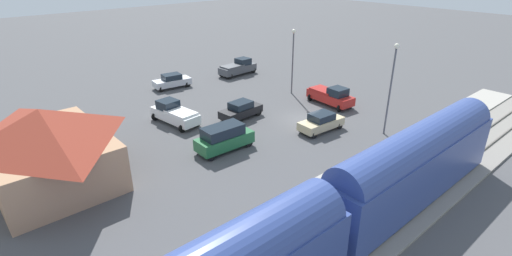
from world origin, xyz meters
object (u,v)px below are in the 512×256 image
station_building (47,145)px  pickup_red (331,96)px  sedan_tan (321,122)px  suv_green (224,138)px  pedestrian_on_platform (373,161)px  light_pole_near_platform (392,79)px  sedan_black (241,110)px  passenger_train (330,216)px  pickup_charcoal (238,67)px  pedestrian_waiting_far (370,161)px  light_pole_lot_center (293,54)px  sedan_silver (172,81)px  pickup_white (174,113)px

station_building → pickup_red: size_ratio=1.93×
sedan_tan → suv_green: bearing=72.9°
pedestrian_on_platform → light_pole_near_platform: 9.09m
suv_green → pickup_red: suv_green is taller
sedan_black → pickup_red: bearing=-109.6°
passenger_train → light_pole_near_platform: (6.80, -16.60, 2.30)m
sedan_black → pickup_charcoal: pickup_charcoal is taller
sedan_tan → pickup_red: (3.80, -6.17, 0.15)m
passenger_train → pedestrian_waiting_far: size_ratio=19.75×
passenger_train → pickup_red: passenger_train is taller
sedan_black → light_pole_lot_center: 10.38m
station_building → sedan_silver: 22.16m
sedan_tan → pickup_white: bearing=41.4°
pedestrian_waiting_far → light_pole_lot_center: bearing=-29.2°
passenger_train → station_building: size_ratio=3.16×
sedan_silver → pedestrian_on_platform: bearing=-179.4°
pedestrian_waiting_far → suv_green: 11.75m
station_building → pickup_red: (-3.16, -27.45, -1.89)m
sedan_black → sedan_silver: size_ratio=0.99×
pedestrian_on_platform → pickup_charcoal: pickup_charcoal is taller
station_building → pedestrian_waiting_far: bearing=-129.7°
sedan_silver → light_pole_near_platform: (-24.73, -7.71, 4.28)m
station_building → pickup_white: 12.65m
sedan_tan → light_pole_near_platform: (-4.24, -3.86, 4.28)m
sedan_tan → pickup_red: size_ratio=0.83×
light_pole_near_platform → light_pole_lot_center: (13.56, -1.90, -0.42)m
light_pole_lot_center → suv_green: bearing=113.7°
sedan_black → pickup_red: 10.43m
pedestrian_on_platform → pickup_charcoal: (27.38, -9.50, -0.25)m
pedestrian_on_platform → light_pole_lot_center: size_ratio=0.23×
pickup_red → light_pole_lot_center: (5.52, 0.41, 3.70)m
passenger_train → sedan_black: bearing=-26.3°
sedan_silver → pickup_charcoal: bearing=-95.1°
sedan_silver → passenger_train: bearing=164.3°
suv_green → pickup_white: bearing=1.4°
sedan_silver → pickup_charcoal: pickup_charcoal is taller
sedan_silver → pickup_white: 11.33m
passenger_train → pickup_charcoal: size_ratio=6.14×
sedan_tan → light_pole_lot_center: 11.62m
pickup_white → pickup_charcoal: 17.73m
pedestrian_on_platform → pedestrian_waiting_far: same height
light_pole_near_platform → light_pole_lot_center: light_pole_near_platform is taller
sedan_tan → light_pole_near_platform: bearing=-137.7°
sedan_silver → suv_green: bearing=163.4°
pickup_charcoal → pickup_white: bearing=120.7°
pedestrian_on_platform → pedestrian_waiting_far: (0.13, 0.16, 0.00)m
pickup_charcoal → light_pole_lot_center: size_ratio=0.74×
pedestrian_on_platform → light_pole_lot_center: light_pole_lot_center is taller
suv_green → pickup_white: suv_green is taller
passenger_train → sedan_silver: size_ratio=7.20×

